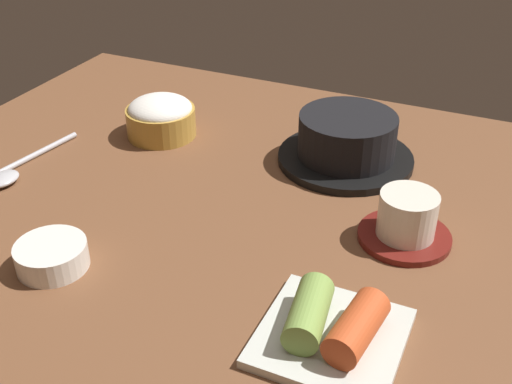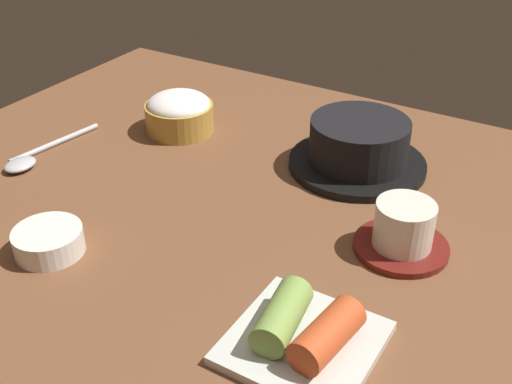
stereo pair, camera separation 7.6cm
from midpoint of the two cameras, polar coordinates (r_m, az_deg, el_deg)
The scene contains 7 objects.
dining_table at distance 80.90cm, azimuth -3.41°, elevation -1.50°, with size 100.00×76.00×2.00cm, color brown.
stone_pot at distance 87.89cm, azimuth 5.71°, elevation 4.56°, with size 18.90×18.90×7.06cm.
rice_bowl at distance 96.83cm, azimuth -10.84°, elevation 6.63°, with size 10.37×10.37×6.11cm.
tea_cup_with_saucer at distance 72.85cm, azimuth 10.45°, elevation -2.74°, with size 10.75×10.75×6.05cm.
kimchi_plate at distance 59.96cm, azimuth 3.13°, elevation -12.31°, with size 13.22×13.22×4.49cm.
side_bowl_near at distance 73.26cm, azimuth -20.82°, elevation -5.42°, with size 7.80×7.80×2.86cm.
spoon at distance 93.06cm, azimuth -23.22°, elevation 1.69°, with size 4.44×17.38×1.35cm.
Camera 1 is at (28.82, -61.24, 45.41)cm, focal length 44.45 mm.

